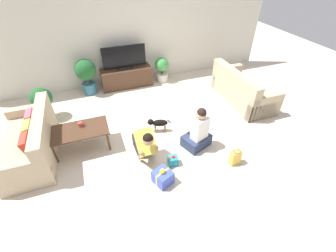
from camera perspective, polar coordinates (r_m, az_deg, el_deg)
ground_plane at (r=4.91m, az=-2.50°, el=-1.71°), size 16.00×16.00×0.00m
wall_back at (r=6.58m, az=-10.46°, el=21.54°), size 8.40×0.06×2.60m
sofa_left at (r=4.92m, az=-31.29°, el=-3.67°), size 0.85×1.80×0.85m
sofa_right at (r=6.10m, az=18.24°, el=8.56°), size 0.85×1.80×0.85m
coffee_table at (r=4.61m, az=-21.65°, el=-1.35°), size 1.09×0.61×0.46m
tv_console at (r=6.64m, az=-10.45°, el=12.08°), size 1.39×0.47×0.54m
tv at (r=6.42m, az=-11.02°, el=16.43°), size 1.17×0.20×0.63m
potted_plant_back_left at (r=6.41m, az=-20.05°, el=12.46°), size 0.54×0.54×0.96m
potted_plant_corner_left at (r=5.81m, az=-29.42°, el=5.93°), size 0.47×0.47×0.77m
potted_plant_back_right at (r=6.76m, az=-1.55°, el=14.42°), size 0.39×0.39×0.72m
person_kneeling at (r=4.18m, az=-6.00°, el=-4.36°), size 0.36×0.79×0.77m
person_sitting at (r=4.42m, az=7.60°, el=-1.70°), size 0.63×0.59×0.92m
dog at (r=4.82m, az=-2.61°, el=0.76°), size 0.50×0.23×0.32m
gift_box_a at (r=3.90m, az=-1.34°, el=-12.79°), size 0.37×0.38×0.32m
gift_box_b at (r=4.20m, az=1.28°, el=-8.70°), size 0.20×0.19×0.23m
gift_bag_a at (r=4.34m, az=16.71°, el=-7.65°), size 0.21×0.14×0.32m
mug at (r=4.63m, az=-21.33°, el=0.37°), size 0.12×0.08×0.09m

